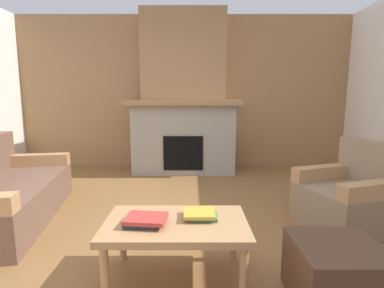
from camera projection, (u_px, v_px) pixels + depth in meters
The scene contains 9 objects.
ground at pixel (176, 244), 2.60m from camera, with size 9.00×9.00×0.00m, color brown.
wall_back_wood_panel at pixel (184, 93), 5.35m from camera, with size 6.00×0.12×2.70m, color #997047.
fireplace at pixel (184, 104), 5.01m from camera, with size 1.90×0.82×2.70m.
couch at pixel (2, 195), 3.02m from camera, with size 1.12×1.91×0.85m.
armchair at pixel (350, 198), 2.92m from camera, with size 0.96×0.96×0.85m.
coffee_table at pixel (176, 229), 2.06m from camera, with size 1.00×0.60×0.43m.
ottoman at pixel (336, 275), 1.82m from camera, with size 0.52×0.52×0.40m, color #4C3323.
book_stack_near_edge at pixel (144, 220), 1.99m from camera, with size 0.30×0.23×0.06m.
book_stack_center at pixel (201, 214), 2.10m from camera, with size 0.25×0.21×0.05m.
Camera 1 is at (0.14, -2.43, 1.30)m, focal length 27.42 mm.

